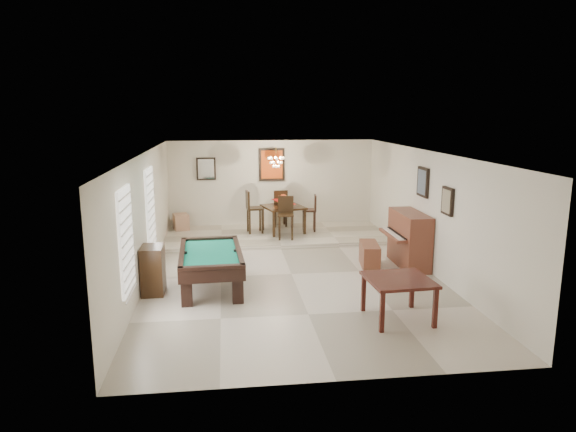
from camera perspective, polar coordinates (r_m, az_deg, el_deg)
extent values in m
cube|color=beige|center=(11.09, 0.38, -6.50)|extent=(6.00, 9.00, 0.02)
cube|color=silver|center=(15.16, -1.82, 3.50)|extent=(6.00, 0.04, 2.60)
cube|color=silver|center=(6.47, 5.62, -7.75)|extent=(6.00, 0.04, 2.60)
cube|color=silver|center=(10.79, -15.61, -0.25)|extent=(0.04, 9.00, 2.60)
cube|color=silver|center=(11.53, 15.35, 0.50)|extent=(0.04, 9.00, 2.60)
cube|color=white|center=(10.57, 0.40, 7.06)|extent=(6.00, 9.00, 0.04)
cube|color=beige|center=(14.18, -1.32, -2.17)|extent=(6.00, 2.50, 0.12)
cube|color=white|center=(8.65, -17.53, -2.57)|extent=(0.06, 1.00, 1.70)
cube|color=white|center=(11.35, -15.05, 0.86)|extent=(0.06, 1.00, 1.70)
cube|color=brown|center=(11.68, 9.04, -4.31)|extent=(0.51, 0.99, 0.53)
cube|color=black|center=(10.16, -14.77, -5.82)|extent=(0.41, 0.62, 0.92)
cube|color=tan|center=(14.89, -11.79, -0.63)|extent=(0.51, 0.58, 0.44)
cube|color=#D84C14|center=(15.05, -1.82, 5.74)|extent=(0.75, 0.06, 0.95)
cube|color=white|center=(15.01, -9.09, 5.20)|extent=(0.55, 0.06, 0.65)
cube|color=slate|center=(11.69, 14.77, 3.67)|extent=(0.06, 0.55, 0.65)
cube|color=gray|center=(10.54, 17.31, 1.59)|extent=(0.06, 0.45, 0.55)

